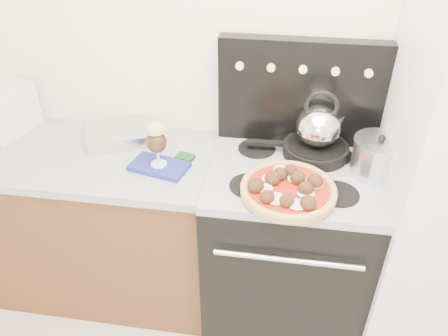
% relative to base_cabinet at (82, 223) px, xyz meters
% --- Properties ---
extents(room_shell, '(3.52, 3.01, 2.52)m').
position_rel_base_cabinet_xyz_m(room_shell, '(1.02, -0.91, 0.82)').
color(room_shell, beige).
rests_on(room_shell, ground).
extents(base_cabinet, '(1.45, 0.60, 0.86)m').
position_rel_base_cabinet_xyz_m(base_cabinet, '(0.00, 0.00, 0.00)').
color(base_cabinet, brown).
rests_on(base_cabinet, ground).
extents(countertop, '(1.48, 0.63, 0.04)m').
position_rel_base_cabinet_xyz_m(countertop, '(0.00, 0.00, 0.45)').
color(countertop, '#AAAAAC').
rests_on(countertop, base_cabinet).
extents(stove_body, '(0.76, 0.65, 0.88)m').
position_rel_base_cabinet_xyz_m(stove_body, '(1.10, -0.02, 0.01)').
color(stove_body, black).
rests_on(stove_body, ground).
extents(cooktop, '(0.76, 0.65, 0.04)m').
position_rel_base_cabinet_xyz_m(cooktop, '(1.10, -0.02, 0.47)').
color(cooktop, '#ADADB2').
rests_on(cooktop, stove_body).
extents(backguard, '(0.76, 0.08, 0.50)m').
position_rel_base_cabinet_xyz_m(backguard, '(1.10, 0.25, 0.74)').
color(backguard, black).
rests_on(backguard, cooktop).
extents(foil_sheet, '(0.37, 0.33, 0.06)m').
position_rel_base_cabinet_xyz_m(foil_sheet, '(0.23, 0.13, 0.50)').
color(foil_sheet, white).
rests_on(foil_sheet, countertop).
extents(oven_mitt, '(0.28, 0.20, 0.02)m').
position_rel_base_cabinet_xyz_m(oven_mitt, '(0.50, -0.08, 0.48)').
color(oven_mitt, navy).
rests_on(oven_mitt, countertop).
extents(beer_glass, '(0.11, 0.11, 0.20)m').
position_rel_base_cabinet_xyz_m(beer_glass, '(0.50, -0.08, 0.59)').
color(beer_glass, '#372212').
rests_on(beer_glass, oven_mitt).
extents(pizza_pan, '(0.42, 0.42, 0.01)m').
position_rel_base_cabinet_xyz_m(pizza_pan, '(1.08, -0.21, 0.50)').
color(pizza_pan, black).
rests_on(pizza_pan, cooktop).
extents(pizza, '(0.39, 0.39, 0.06)m').
position_rel_base_cabinet_xyz_m(pizza, '(1.08, -0.21, 0.53)').
color(pizza, tan).
rests_on(pizza, pizza_pan).
extents(skillet, '(0.32, 0.32, 0.05)m').
position_rel_base_cabinet_xyz_m(skillet, '(1.20, 0.12, 0.52)').
color(skillet, black).
rests_on(skillet, cooktop).
extents(tea_kettle, '(0.25, 0.25, 0.23)m').
position_rel_base_cabinet_xyz_m(tea_kettle, '(1.20, 0.12, 0.66)').
color(tea_kettle, white).
rests_on(tea_kettle, skillet).
extents(stock_pot, '(0.22, 0.22, 0.16)m').
position_rel_base_cabinet_xyz_m(stock_pot, '(1.45, 0.01, 0.57)').
color(stock_pot, silver).
rests_on(stock_pot, cooktop).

